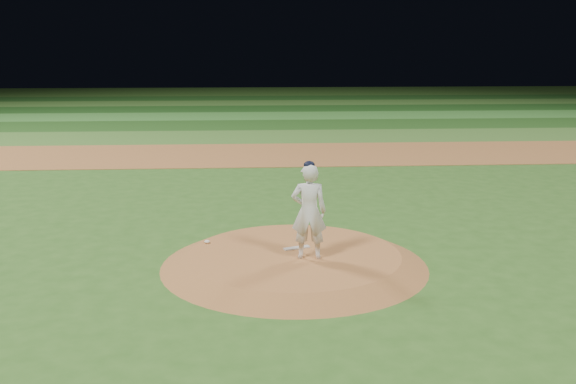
{
  "coord_description": "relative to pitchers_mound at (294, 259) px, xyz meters",
  "views": [
    {
      "loc": [
        -0.94,
        -12.61,
        4.42
      ],
      "look_at": [
        0.0,
        2.0,
        1.1
      ],
      "focal_mm": 40.0,
      "sensor_mm": 36.0,
      "label": 1
    }
  ],
  "objects": [
    {
      "name": "ground",
      "position": [
        0.0,
        0.0,
        -0.12
      ],
      "size": [
        120.0,
        120.0,
        0.0
      ],
      "primitive_type": "plane",
      "color": "#2E5B1D",
      "rests_on": "ground"
    },
    {
      "name": "infield_dirt_band",
      "position": [
        0.0,
        14.0,
        -0.12
      ],
      "size": [
        70.0,
        6.0,
        0.02
      ],
      "primitive_type": "cube",
      "color": "#9B5F30",
      "rests_on": "ground"
    },
    {
      "name": "outfield_stripe_0",
      "position": [
        0.0,
        19.5,
        -0.12
      ],
      "size": [
        70.0,
        5.0,
        0.02
      ],
      "primitive_type": "cube",
      "color": "#3D6D27",
      "rests_on": "ground"
    },
    {
      "name": "outfield_stripe_1",
      "position": [
        0.0,
        24.5,
        -0.12
      ],
      "size": [
        70.0,
        5.0,
        0.02
      ],
      "primitive_type": "cube",
      "color": "#1F4A17",
      "rests_on": "ground"
    },
    {
      "name": "outfield_stripe_2",
      "position": [
        0.0,
        29.5,
        -0.12
      ],
      "size": [
        70.0,
        5.0,
        0.02
      ],
      "primitive_type": "cube",
      "color": "#357C2D",
      "rests_on": "ground"
    },
    {
      "name": "outfield_stripe_3",
      "position": [
        0.0,
        34.5,
        -0.12
      ],
      "size": [
        70.0,
        5.0,
        0.02
      ],
      "primitive_type": "cube",
      "color": "#1A4616",
      "rests_on": "ground"
    },
    {
      "name": "outfield_stripe_4",
      "position": [
        0.0,
        39.5,
        -0.12
      ],
      "size": [
        70.0,
        5.0,
        0.02
      ],
      "primitive_type": "cube",
      "color": "#396B27",
      "rests_on": "ground"
    },
    {
      "name": "outfield_stripe_5",
      "position": [
        0.0,
        44.5,
        -0.12
      ],
      "size": [
        70.0,
        5.0,
        0.02
      ],
      "primitive_type": "cube",
      "color": "#1A4716",
      "rests_on": "ground"
    },
    {
      "name": "pitchers_mound",
      "position": [
        0.0,
        0.0,
        0.0
      ],
      "size": [
        5.5,
        5.5,
        0.25
      ],
      "primitive_type": "cone",
      "color": "#A46433",
      "rests_on": "ground"
    },
    {
      "name": "pitching_rubber",
      "position": [
        0.08,
        0.33,
        0.14
      ],
      "size": [
        0.59,
        0.33,
        0.03
      ],
      "primitive_type": "cube",
      "rotation": [
        0.0,
        0.0,
        0.36
      ],
      "color": "beige",
      "rests_on": "pitchers_mound"
    },
    {
      "name": "rosin_bag",
      "position": [
        -1.84,
        0.83,
        0.16
      ],
      "size": [
        0.12,
        0.12,
        0.07
      ],
      "primitive_type": "ellipsoid",
      "color": "white",
      "rests_on": "pitchers_mound"
    },
    {
      "name": "pitcher_on_mound",
      "position": [
        0.27,
        -0.3,
        1.1
      ],
      "size": [
        0.74,
        0.52,
        1.99
      ],
      "color": "silver",
      "rests_on": "pitchers_mound"
    }
  ]
}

